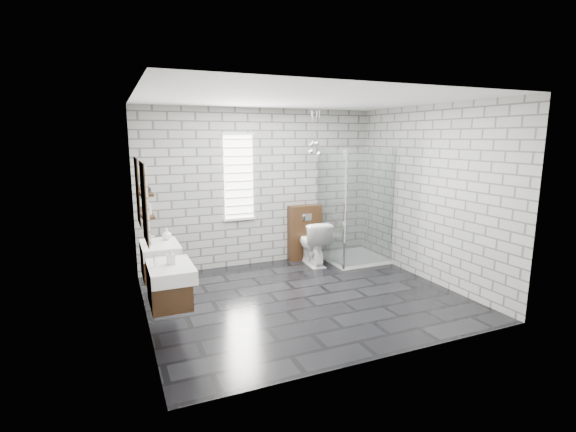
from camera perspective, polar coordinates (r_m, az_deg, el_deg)
floor at (r=5.98m, az=2.28°, el=-11.11°), size 4.20×3.60×0.02m
ceiling at (r=5.57m, az=2.50°, el=15.81°), size 4.20×3.60×0.02m
wall_back at (r=7.28m, az=-3.77°, el=3.90°), size 4.20×0.02×2.70m
wall_front at (r=4.09m, az=13.36°, el=-1.80°), size 4.20×0.02×2.70m
wall_left at (r=5.09m, az=-19.58°, el=0.31°), size 0.02×3.60×2.70m
wall_right at (r=6.79m, az=18.69°, el=2.86°), size 0.02×3.60×2.70m
vanity_left at (r=4.76m, az=-16.26°, el=-7.57°), size 0.47×0.70×1.57m
vanity_right at (r=5.72m, az=-17.51°, el=-4.56°), size 0.47×0.70×1.57m
shelf_lower at (r=5.05m, az=-18.62°, el=-0.05°), size 0.14×0.30×0.03m
shelf_upper at (r=5.01m, az=-18.79°, el=2.87°), size 0.14×0.30×0.03m
window at (r=7.11m, az=-6.77°, el=5.30°), size 0.56×0.05×1.48m
cistern_panel at (r=7.63m, az=2.26°, el=-2.25°), size 0.60×0.20×1.00m
flush_plate at (r=7.47m, az=2.63°, el=-0.18°), size 0.18×0.01×0.12m
shower_enclosure at (r=7.52m, az=8.80°, el=-2.55°), size 1.00×1.00×2.03m
pendant_cluster at (r=7.16m, az=3.56°, el=9.47°), size 0.25×0.23×0.80m
toilet at (r=7.35m, az=3.42°, el=-3.65°), size 0.50×0.80×0.78m
soap_bottle_a at (r=4.73m, az=-15.74°, el=-5.35°), size 0.08×0.09×0.18m
soap_bottle_b at (r=5.86m, az=-16.26°, el=-2.38°), size 0.15×0.15×0.16m
soap_bottle_c at (r=5.03m, az=-18.57°, el=1.16°), size 0.07×0.07×0.19m
vase at (r=5.04m, az=-18.76°, el=3.65°), size 0.10×0.10×0.10m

